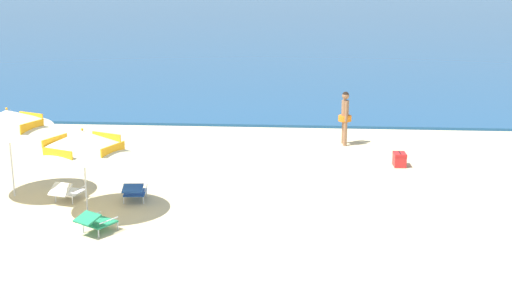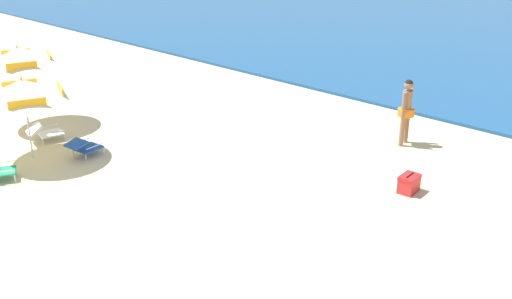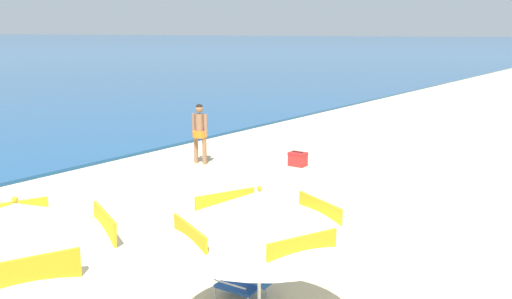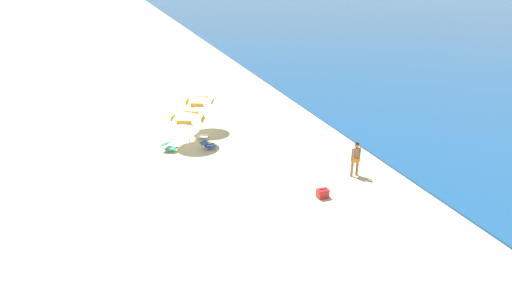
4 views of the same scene
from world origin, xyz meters
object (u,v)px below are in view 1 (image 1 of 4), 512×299
beach_umbrella_striped_second (8,120)px  person_standing_near_shore (345,114)px  cooler_box (399,159)px  beach_umbrella_striped_main (83,142)px  lounge_chair_beside_umbrella (67,191)px  lounge_chair_under_umbrella (96,221)px  lounge_chair_facing_sea (134,191)px

beach_umbrella_striped_second → person_standing_near_shore: (8.69, 5.92, -0.99)m
person_standing_near_shore → cooler_box: (1.49, -2.44, -0.82)m
beach_umbrella_striped_main → cooler_box: size_ratio=6.52×
cooler_box → beach_umbrella_striped_second: bearing=-161.1°
lounge_chair_beside_umbrella → person_standing_near_shore: (7.20, 6.23, 0.75)m
person_standing_near_shore → lounge_chair_under_umbrella: bearing=-125.3°
beach_umbrella_striped_second → lounge_chair_under_umbrella: 4.06m
beach_umbrella_striped_main → beach_umbrella_striped_second: bearing=153.7°
lounge_chair_facing_sea → beach_umbrella_striped_second: bearing=176.3°
lounge_chair_under_umbrella → lounge_chair_beside_umbrella: lounge_chair_beside_umbrella is taller
beach_umbrella_striped_main → lounge_chair_facing_sea: bearing=44.5°
beach_umbrella_striped_second → lounge_chair_under_umbrella: (2.83, -2.33, -1.73)m
lounge_chair_facing_sea → cooler_box: 7.92m
lounge_chair_under_umbrella → lounge_chair_facing_sea: 2.16m
lounge_chair_under_umbrella → person_standing_near_shore: (5.85, 8.25, 0.74)m
lounge_chair_under_umbrella → beach_umbrella_striped_second: bearing=140.5°
beach_umbrella_striped_second → cooler_box: size_ratio=4.62×
lounge_chair_under_umbrella → beach_umbrella_striped_main: bearing=115.4°
beach_umbrella_striped_main → lounge_chair_facing_sea: beach_umbrella_striped_main is taller
lounge_chair_beside_umbrella → cooler_box: lounge_chair_beside_umbrella is taller
lounge_chair_beside_umbrella → cooler_box: (8.69, 3.79, -0.07)m
beach_umbrella_striped_second → lounge_chair_beside_umbrella: size_ratio=2.36×
beach_umbrella_striped_main → cooler_box: beach_umbrella_striped_main is taller
lounge_chair_beside_umbrella → person_standing_near_shore: size_ratio=0.57×
lounge_chair_beside_umbrella → cooler_box: size_ratio=1.96×
beach_umbrella_striped_main → cooler_box: (7.93, 4.59, -1.56)m
cooler_box → beach_umbrella_striped_main: bearing=-149.9°
beach_umbrella_striped_second → lounge_chair_facing_sea: bearing=-3.7°
beach_umbrella_striped_second → person_standing_near_shore: bearing=34.3°
person_standing_near_shore → beach_umbrella_striped_main: bearing=-132.5°
beach_umbrella_striped_second → lounge_chair_under_umbrella: size_ratio=2.34×
beach_umbrella_striped_main → cooler_box: 9.30m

